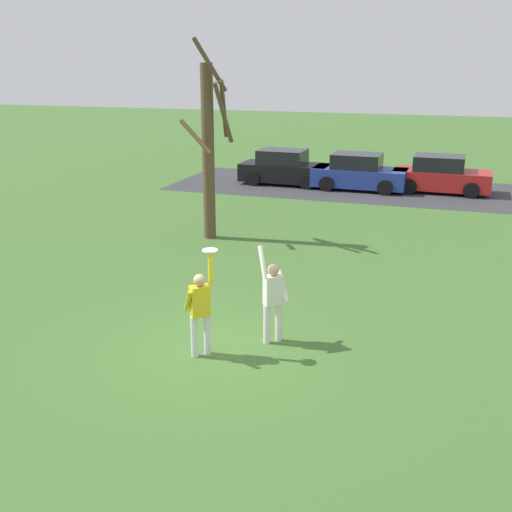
{
  "coord_description": "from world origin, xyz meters",
  "views": [
    {
      "loc": [
        4.29,
        -9.93,
        5.39
      ],
      "look_at": [
        0.49,
        1.42,
        1.57
      ],
      "focal_mm": 42.53,
      "sensor_mm": 36.0,
      "label": 1
    }
  ],
  "objects_px": {
    "person_catcher": "(200,308)",
    "parked_car_blue": "(359,173)",
    "person_defender": "(273,296)",
    "parked_car_red": "(441,176)",
    "parked_car_black": "(285,168)",
    "bare_tree_tall": "(209,147)",
    "frisbee_disc": "(210,250)"
  },
  "relations": [
    {
      "from": "parked_car_blue",
      "to": "person_catcher",
      "type": "bearing_deg",
      "value": -89.72
    },
    {
      "from": "parked_car_black",
      "to": "parked_car_red",
      "type": "bearing_deg",
      "value": 3.82
    },
    {
      "from": "parked_car_black",
      "to": "person_defender",
      "type": "bearing_deg",
      "value": -73.88
    },
    {
      "from": "person_catcher",
      "to": "person_defender",
      "type": "xyz_separation_m",
      "value": [
        1.14,
        1.0,
        -0.0
      ]
    },
    {
      "from": "person_defender",
      "to": "parked_car_blue",
      "type": "bearing_deg",
      "value": -128.0
    },
    {
      "from": "person_catcher",
      "to": "parked_car_black",
      "type": "relative_size",
      "value": 0.5
    },
    {
      "from": "person_catcher",
      "to": "parked_car_red",
      "type": "relative_size",
      "value": 0.5
    },
    {
      "from": "parked_car_black",
      "to": "bare_tree_tall",
      "type": "height_order",
      "value": "bare_tree_tall"
    },
    {
      "from": "parked_car_black",
      "to": "bare_tree_tall",
      "type": "distance_m",
      "value": 9.84
    },
    {
      "from": "person_catcher",
      "to": "parked_car_blue",
      "type": "height_order",
      "value": "person_catcher"
    },
    {
      "from": "parked_car_black",
      "to": "parked_car_blue",
      "type": "height_order",
      "value": "same"
    },
    {
      "from": "parked_car_red",
      "to": "parked_car_black",
      "type": "bearing_deg",
      "value": -176.18
    },
    {
      "from": "bare_tree_tall",
      "to": "parked_car_blue",
      "type": "bearing_deg",
      "value": 71.16
    },
    {
      "from": "frisbee_disc",
      "to": "parked_car_red",
      "type": "relative_size",
      "value": 0.07
    },
    {
      "from": "parked_car_red",
      "to": "bare_tree_tall",
      "type": "xyz_separation_m",
      "value": [
        -6.69,
        -9.94,
        2.19
      ]
    },
    {
      "from": "parked_car_black",
      "to": "parked_car_red",
      "type": "distance_m",
      "value": 6.98
    },
    {
      "from": "person_catcher",
      "to": "parked_car_blue",
      "type": "xyz_separation_m",
      "value": [
        0.21,
        17.12,
        -0.25
      ]
    },
    {
      "from": "parked_car_red",
      "to": "bare_tree_tall",
      "type": "relative_size",
      "value": 0.67
    },
    {
      "from": "person_defender",
      "to": "parked_car_black",
      "type": "bearing_deg",
      "value": -116.15
    },
    {
      "from": "person_catcher",
      "to": "parked_car_blue",
      "type": "relative_size",
      "value": 0.5
    },
    {
      "from": "parked_car_blue",
      "to": "frisbee_disc",
      "type": "bearing_deg",
      "value": -89.15
    },
    {
      "from": "person_defender",
      "to": "parked_car_blue",
      "type": "distance_m",
      "value": 16.15
    },
    {
      "from": "parked_car_red",
      "to": "parked_car_blue",
      "type": "bearing_deg",
      "value": -170.29
    },
    {
      "from": "parked_car_black",
      "to": "bare_tree_tall",
      "type": "bearing_deg",
      "value": -87.36
    },
    {
      "from": "frisbee_disc",
      "to": "person_defender",
      "type": "bearing_deg",
      "value": 41.3
    },
    {
      "from": "person_catcher",
      "to": "parked_car_blue",
      "type": "distance_m",
      "value": 17.12
    },
    {
      "from": "person_defender",
      "to": "bare_tree_tall",
      "type": "xyz_separation_m",
      "value": [
        -4.14,
        6.72,
        1.93
      ]
    },
    {
      "from": "parked_car_red",
      "to": "bare_tree_tall",
      "type": "bearing_deg",
      "value": -122.99
    },
    {
      "from": "frisbee_disc",
      "to": "parked_car_blue",
      "type": "bearing_deg",
      "value": 89.88
    },
    {
      "from": "person_defender",
      "to": "parked_car_red",
      "type": "bearing_deg",
      "value": -140.02
    },
    {
      "from": "person_catcher",
      "to": "parked_car_red",
      "type": "distance_m",
      "value": 18.04
    },
    {
      "from": "person_catcher",
      "to": "parked_car_black",
      "type": "height_order",
      "value": "person_catcher"
    }
  ]
}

